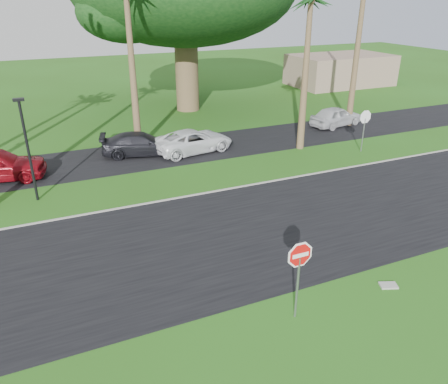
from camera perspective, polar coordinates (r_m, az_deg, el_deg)
ground at (r=15.23m, az=1.53°, el=-9.71°), size 120.00×120.00×0.00m
road at (r=16.77m, az=-1.38°, el=-6.17°), size 120.00×8.00×0.02m
parking_strip at (r=25.94m, az=-10.28°, el=4.77°), size 120.00×5.00×0.02m
curb at (r=20.14m, az=-5.77°, el=-0.73°), size 120.00×0.12×0.06m
stop_sign_near at (r=12.29m, az=9.78°, el=-9.37°), size 1.05×0.07×2.62m
stop_sign_far at (r=26.93m, az=17.91°, el=8.65°), size 1.05×0.07×2.62m
palm_right_near at (r=25.80m, az=11.27°, el=23.18°), size 5.00×5.00×9.50m
streetlight_right at (r=20.75m, az=-24.33°, el=5.71°), size 0.45×0.25×4.64m
building_far at (r=48.10m, az=14.93°, el=15.16°), size 10.00×6.00×3.00m
car_dark at (r=25.83m, az=-10.84°, el=6.15°), size 4.79×2.80×1.30m
car_minivan at (r=25.95m, az=-4.02°, el=6.64°), size 5.04×2.93×1.32m
car_pickup at (r=32.23m, az=14.40°, el=9.52°), size 4.34×2.50×1.39m
utility_slab at (r=15.24m, az=20.67°, el=-11.34°), size 0.64×0.52×0.06m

